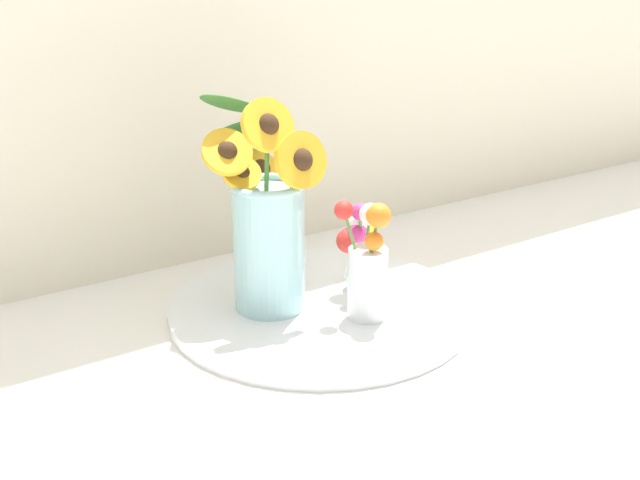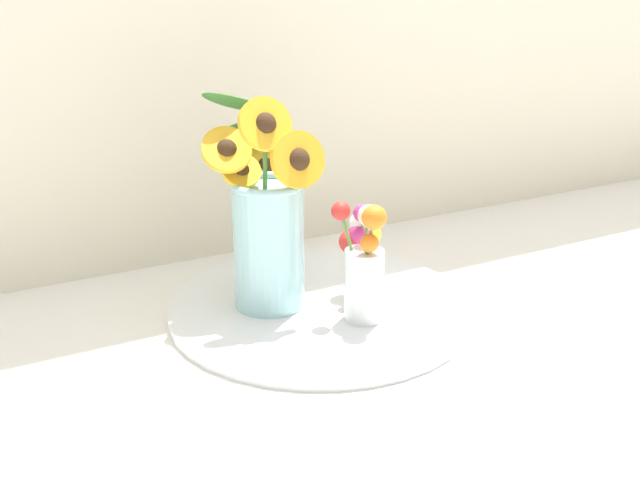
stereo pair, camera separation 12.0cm
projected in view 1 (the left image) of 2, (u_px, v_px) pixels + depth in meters
ground_plane at (343, 316)px, 1.23m from camera, size 6.00×6.00×0.00m
serving_tray at (320, 307)px, 1.24m from camera, size 0.50×0.50×0.02m
mason_jar_sunflowers at (267, 227)px, 1.18m from camera, size 0.18×0.19×0.36m
vase_small_center at (368, 267)px, 1.16m from camera, size 0.08×0.08×0.19m
vase_bulb_right at (359, 248)px, 1.26m from camera, size 0.08×0.07×0.16m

